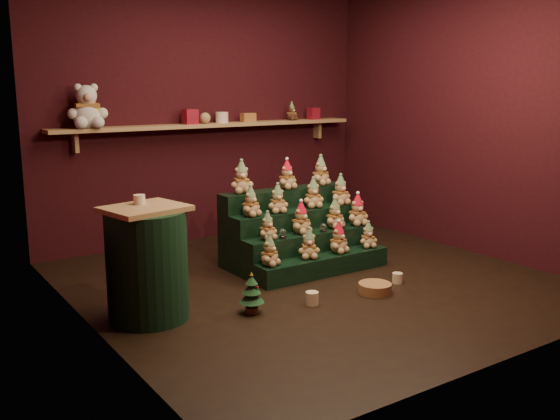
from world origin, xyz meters
TOP-DOWN VIEW (x-y plane):
  - ground at (0.00, 0.00)m, footprint 4.00×4.00m
  - back_wall at (0.00, 2.05)m, footprint 4.00×0.10m
  - front_wall at (0.00, -2.05)m, footprint 4.00×0.10m
  - left_wall at (-2.05, 0.00)m, footprint 0.10×4.00m
  - right_wall at (2.05, 0.00)m, footprint 0.10×4.00m
  - back_shelf at (0.00, 1.87)m, footprint 3.60×0.26m
  - riser_tier_front at (0.20, 0.11)m, footprint 1.40×0.22m
  - riser_tier_midfront at (0.20, 0.33)m, footprint 1.40×0.22m
  - riser_tier_midback at (0.20, 0.55)m, footprint 1.40×0.22m
  - riser_tier_back at (0.20, 0.77)m, footprint 1.40×0.22m
  - teddy_0 at (-0.39, 0.13)m, footprint 0.26×0.25m
  - teddy_1 at (0.03, 0.12)m, footprint 0.26×0.25m
  - teddy_2 at (0.38, 0.12)m, footprint 0.25×0.24m
  - teddy_3 at (0.74, 0.11)m, footprint 0.22×0.20m
  - teddy_4 at (-0.29, 0.32)m, footprint 0.20×0.18m
  - teddy_5 at (0.10, 0.34)m, footprint 0.26×0.24m
  - teddy_6 at (0.51, 0.35)m, footprint 0.23×0.21m
  - teddy_7 at (0.78, 0.32)m, footprint 0.24×0.22m
  - teddy_8 at (-0.32, 0.55)m, footprint 0.25×0.24m
  - teddy_9 at (-0.03, 0.55)m, footprint 0.23×0.22m
  - teddy_10 at (0.41, 0.56)m, footprint 0.25×0.23m
  - teddy_11 at (0.73, 0.53)m, footprint 0.22×0.20m
  - teddy_12 at (-0.28, 0.79)m, footprint 0.27×0.25m
  - teddy_13 at (0.22, 0.75)m, footprint 0.24×0.22m
  - teddy_14 at (0.65, 0.76)m, footprint 0.26×0.25m
  - snow_globe_a at (-0.16, 0.27)m, footprint 0.07×0.07m
  - snow_globe_b at (0.31, 0.27)m, footprint 0.06×0.06m
  - snow_globe_c at (0.54, 0.27)m, footprint 0.06×0.06m
  - side_table at (-1.58, -0.03)m, footprint 0.65×0.60m
  - table_ornament at (-1.58, 0.07)m, footprint 0.09×0.09m
  - mini_christmas_tree at (-0.88, -0.37)m, footprint 0.20×0.20m
  - mug_left at (-0.38, -0.48)m, footprint 0.11×0.11m
  - mug_right at (0.59, -0.46)m, footprint 0.09×0.09m
  - wicker_basket at (0.23, -0.56)m, footprint 0.32×0.32m
  - white_bear at (-1.39, 1.84)m, footprint 0.44×0.40m
  - brown_bear at (1.04, 1.84)m, footprint 0.18×0.17m
  - gift_tin_red_a at (-0.29, 1.85)m, footprint 0.14×0.14m
  - gift_tin_cream at (0.10, 1.85)m, footprint 0.14×0.14m
  - gift_tin_red_b at (1.37, 1.85)m, footprint 0.12×0.12m
  - shelf_plush_ball at (-0.11, 1.85)m, footprint 0.12×0.12m
  - scarf_gift_box at (0.44, 1.85)m, footprint 0.16×0.10m

SIDE VIEW (x-z plane):
  - ground at x=0.00m, z-range 0.00..0.00m
  - wicker_basket at x=0.23m, z-range 0.00..0.09m
  - mug_right at x=0.59m, z-range 0.00..0.09m
  - mug_left at x=-0.38m, z-range 0.00..0.11m
  - riser_tier_front at x=0.20m, z-range 0.00..0.18m
  - mini_christmas_tree at x=-0.88m, z-range 0.00..0.33m
  - riser_tier_midfront at x=0.20m, z-range 0.00..0.36m
  - riser_tier_midback at x=0.20m, z-range 0.00..0.54m
  - teddy_3 at x=0.74m, z-range 0.18..0.43m
  - teddy_0 at x=-0.39m, z-range 0.18..0.46m
  - teddy_1 at x=0.03m, z-range 0.18..0.46m
  - teddy_2 at x=0.38m, z-range 0.18..0.47m
  - riser_tier_back at x=0.20m, z-range 0.00..0.72m
  - snow_globe_b at x=0.31m, z-range 0.36..0.45m
  - snow_globe_c at x=0.54m, z-range 0.36..0.45m
  - snow_globe_a at x=-0.16m, z-range 0.36..0.45m
  - side_table at x=-1.58m, z-range 0.00..0.86m
  - teddy_4 at x=-0.29m, z-range 0.36..0.61m
  - teddy_6 at x=0.51m, z-range 0.36..0.65m
  - teddy_5 at x=0.10m, z-range 0.36..0.66m
  - teddy_7 at x=0.78m, z-range 0.36..0.67m
  - teddy_9 at x=-0.03m, z-range 0.54..0.82m
  - teddy_8 at x=-0.32m, z-range 0.54..0.82m
  - teddy_10 at x=0.41m, z-range 0.54..0.83m
  - teddy_11 at x=0.73m, z-range 0.54..0.84m
  - teddy_13 at x=0.22m, z-range 0.72..1.01m
  - teddy_14 at x=0.65m, z-range 0.72..1.02m
  - teddy_12 at x=-0.28m, z-range 0.72..1.03m
  - table_ornament at x=-1.58m, z-range 0.87..0.94m
  - back_shelf at x=0.00m, z-range 1.17..1.41m
  - scarf_gift_box at x=0.44m, z-range 1.32..1.42m
  - gift_tin_cream at x=0.10m, z-range 1.32..1.44m
  - shelf_plush_ball at x=-0.11m, z-range 1.32..1.44m
  - gift_tin_red_b at x=1.37m, z-range 1.32..1.46m
  - back_wall at x=0.00m, z-range 0.00..2.80m
  - front_wall at x=0.00m, z-range 0.00..2.80m
  - left_wall at x=-2.05m, z-range 0.00..2.80m
  - right_wall at x=2.05m, z-range 0.00..2.80m
  - gift_tin_red_a at x=-0.29m, z-range 1.32..1.48m
  - brown_bear at x=1.04m, z-range 1.32..1.53m
  - white_bear at x=-1.39m, z-range 1.32..1.86m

